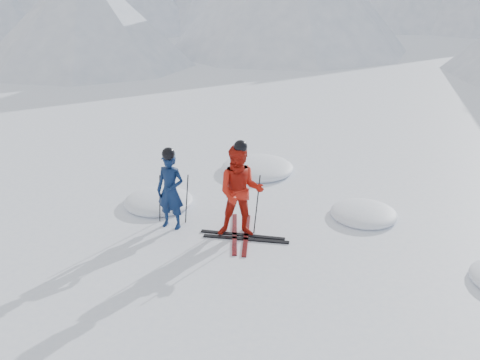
# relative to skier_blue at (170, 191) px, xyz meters

# --- Properties ---
(ground) EXTENTS (160.00, 160.00, 0.00)m
(ground) POSITION_rel_skier_blue_xyz_m (2.90, -0.34, -0.80)
(ground) COLOR white
(ground) RESTS_ON ground
(skier_blue) EXTENTS (0.64, 0.47, 1.61)m
(skier_blue) POSITION_rel_skier_blue_xyz_m (0.00, 0.00, 0.00)
(skier_blue) COLOR #0B1D43
(skier_blue) RESTS_ON ground
(skier_red) EXTENTS (1.03, 0.87, 1.87)m
(skier_red) POSITION_rel_skier_blue_xyz_m (1.45, -0.04, 0.13)
(skier_red) COLOR #AF190E
(skier_red) RESTS_ON ground
(pole_blue_left) EXTENTS (0.11, 0.08, 1.07)m
(pole_blue_left) POSITION_rel_skier_blue_xyz_m (-0.30, 0.15, -0.27)
(pole_blue_left) COLOR black
(pole_blue_left) RESTS_ON ground
(pole_blue_right) EXTENTS (0.11, 0.07, 1.07)m
(pole_blue_right) POSITION_rel_skier_blue_xyz_m (0.25, 0.25, -0.27)
(pole_blue_right) COLOR black
(pole_blue_right) RESTS_ON ground
(pole_red_left) EXTENTS (0.12, 0.10, 1.25)m
(pole_red_left) POSITION_rel_skier_blue_xyz_m (1.15, 0.21, -0.18)
(pole_red_left) COLOR black
(pole_red_left) RESTS_ON ground
(pole_red_right) EXTENTS (0.12, 0.09, 1.25)m
(pole_red_right) POSITION_rel_skier_blue_xyz_m (1.75, 0.11, -0.18)
(pole_red_right) COLOR black
(pole_red_right) RESTS_ON ground
(ski_worn_left) EXTENTS (0.46, 1.68, 0.03)m
(ski_worn_left) POSITION_rel_skier_blue_xyz_m (1.33, -0.04, -0.79)
(ski_worn_left) COLOR black
(ski_worn_left) RESTS_ON ground
(ski_worn_right) EXTENTS (0.35, 1.69, 0.03)m
(ski_worn_right) POSITION_rel_skier_blue_xyz_m (1.57, -0.04, -0.79)
(ski_worn_right) COLOR black
(ski_worn_right) RESTS_ON ground
(ski_loose_a) EXTENTS (1.70, 0.11, 0.03)m
(ski_loose_a) POSITION_rel_skier_blue_xyz_m (1.50, -0.07, -0.79)
(ski_loose_a) COLOR black
(ski_loose_a) RESTS_ON ground
(ski_loose_b) EXTENTS (1.70, 0.17, 0.03)m
(ski_loose_b) POSITION_rel_skier_blue_xyz_m (1.60, -0.22, -0.79)
(ski_loose_b) COLOR black
(ski_loose_b) RESTS_ON ground
(snow_lumps) EXTENTS (8.41, 5.82, 0.42)m
(snow_lumps) POSITION_rel_skier_blue_xyz_m (2.01, 1.84, -0.80)
(snow_lumps) COLOR white
(snow_lumps) RESTS_ON ground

